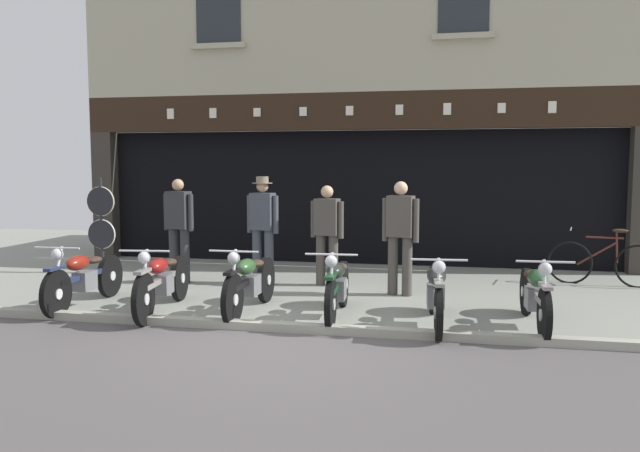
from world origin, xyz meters
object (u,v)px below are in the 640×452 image
Objects in this scene: salesman_left at (179,226)px; advert_board_near at (458,183)px; motorcycle_center at (337,285)px; motorcycle_center_right at (436,292)px; tyre_sign_pole at (101,219)px; advert_board_far at (510,183)px; motorcycle_center_left at (250,281)px; salesman_right at (327,231)px; shopkeeper_center at (263,225)px; leaning_bicycle at (604,262)px; motorcycle_far_left at (84,277)px; assistant_far_right at (400,233)px; motorcycle_right at (535,294)px; motorcycle_left at (162,280)px.

advert_board_near reaches higher than salesman_left.
motorcycle_center_right is (1.23, -0.17, 0.00)m from motorcycle_center.
advert_board_far is at bearing 16.25° from tyre_sign_pole.
tyre_sign_pole is at bearing -30.47° from motorcycle_center.
motorcycle_center_left is at bearing -8.76° from motorcycle_center_right.
salesman_right is 3.26m from advert_board_near.
leaning_bicycle is (5.43, 0.96, -0.60)m from shopkeeper_center.
motorcycle_center is 1.13× the size of salesman_left.
advert_board_near is (5.01, 4.63, 1.18)m from motorcycle_far_left.
advert_board_near is (2.68, 4.52, 1.17)m from motorcycle_center_left.
leaning_bicycle is at bearing -142.99° from assistant_far_right.
salesman_left is at bearing -148.91° from advert_board_near.
motorcycle_center is 3.53m from salesman_left.
motorcycle_right is at bearing 179.53° from motorcycle_far_left.
tyre_sign_pole is (-1.75, 0.60, 0.03)m from salesman_left.
assistant_far_right is 1.51× the size of advert_board_far.
tyre_sign_pole reaches higher than motorcycle_center_right.
advert_board_far is (3.63, 4.52, 1.18)m from motorcycle_center_left.
assistant_far_right is 3.54m from advert_board_far.
shopkeeper_center reaches higher than motorcycle_center.
motorcycle_left is 1.07× the size of motorcycle_center_right.
motorcycle_center is 2.39m from motorcycle_right.
motorcycle_center_right is at bearing -104.76° from advert_board_far.
motorcycle_far_left is 2.33m from motorcycle_center_left.
motorcycle_center_left is 2.17m from shopkeeper_center.
leaning_bicycle is at bearing -158.13° from motorcycle_far_left.
salesman_right reaches higher than motorcycle_far_left.
salesman_right reaches higher than motorcycle_right.
salesman_right is (0.62, 2.10, 0.47)m from motorcycle_center_left.
tyre_sign_pole is (-5.95, 2.62, 0.56)m from motorcycle_center_right.
motorcycle_center is at bearing -27.45° from tyre_sign_pole.
motorcycle_center_left is at bearing -177.80° from motorcycle_left.
salesman_left is 3.64m from assistant_far_right.
motorcycle_right is at bearing -176.86° from motorcycle_center_right.
salesman_left is at bearing -21.13° from motorcycle_right.
advert_board_near reaches higher than motorcycle_center.
motorcycle_left reaches higher than motorcycle_center_right.
salesman_right is at bearing -162.37° from salesman_left.
motorcycle_right is at bearing -19.12° from tyre_sign_pole.
advert_board_far is at bearing 0.01° from advert_board_near.
motorcycle_far_left is at bearing -10.39° from motorcycle_left.
shopkeeper_center is (1.36, 0.23, 0.02)m from salesman_left.
motorcycle_center_left is 3.55m from motorcycle_right.
shopkeeper_center is at bearing -148.74° from advert_board_far.
motorcycle_left is at bearing -129.05° from advert_board_near.
assistant_far_right is at bearing 166.47° from salesman_right.
shopkeeper_center is (-2.83, 2.24, 0.55)m from motorcycle_center_right.
leaning_bicycle is (6.13, 3.19, -0.05)m from motorcycle_left.
shopkeeper_center is 1.03× the size of leaning_bicycle.
motorcycle_center is 5.34m from tyre_sign_pole.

